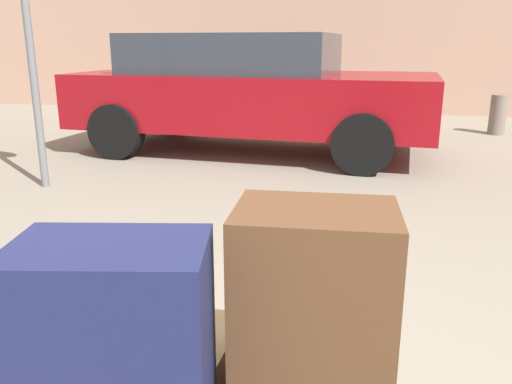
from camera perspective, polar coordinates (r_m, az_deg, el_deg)
The scene contains 5 objects.
duffel_bag_tan_stacked_top at distance 1.51m, azimuth -16.09°, elevation -18.64°, with size 0.68×0.33×0.28m, color #9E7F56.
suitcase_brown_rear_right at distance 1.20m, azimuth 6.07°, elevation -17.04°, with size 0.33×0.24×0.66m, color #51331E.
parked_car at distance 6.56m, azimuth -0.82°, elevation 11.01°, with size 4.42×2.18×1.42m.
bollard_kerb_near at distance 8.61m, azimuth 24.74°, elevation 7.61°, with size 0.24×0.24×0.58m, color #72665B.
no_parking_sign at distance 5.22m, azimuth -23.41°, elevation 15.37°, with size 0.50×0.07×2.23m.
Camera 1 is at (0.45, -0.97, 1.32)m, focal length 36.92 mm.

